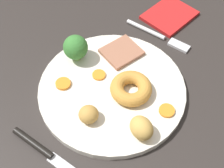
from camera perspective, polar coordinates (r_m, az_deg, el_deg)
The scene contains 13 objects.
dining_table at distance 62.23cm, azimuth -0.52°, elevation 0.25°, with size 120.00×84.00×3.60cm, color #2B2623.
dinner_plate at distance 58.18cm, azimuth 0.00°, elevation -0.99°, with size 27.59×27.59×1.40cm, color silver.
meat_slice_main at distance 62.69cm, azimuth 1.76°, elevation 5.93°, with size 7.19×6.36×0.80cm, color #9E664C.
yorkshire_pudding at distance 56.00cm, azimuth 3.53°, elevation -0.82°, with size 7.66×7.66×2.52cm, color #C68938.
roast_potato_left at distance 51.18cm, azimuth 5.46°, elevation -8.07°, with size 4.46×3.61×3.70cm, color tan.
roast_potato_right at distance 52.80cm, azimuth -4.35°, elevation -5.61°, with size 3.46×3.42×2.96cm, color #BC8C42.
carrot_coin_front at distance 59.15cm, azimuth -2.44°, elevation 1.69°, with size 2.55×2.55×0.43cm, color orange.
carrot_coin_back at distance 55.32cm, azimuth 10.07°, elevation -4.86°, with size 2.80×2.80×0.51cm, color orange.
carrot_coin_side at distance 58.47cm, azimuth -9.01°, elevation 0.06°, with size 2.86×2.86×0.55cm, color orange.
broccoli_floret at distance 60.27cm, azimuth -6.75°, elevation 6.70°, with size 4.83×4.83×5.54cm.
fork at distance 68.60cm, azimuth 8.68°, elevation 8.78°, with size 2.03×15.26×0.90cm.
knife at distance 53.06cm, azimuth -11.76°, elevation -12.58°, with size 1.70×18.50×1.20cm.
folded_napkin at distance 73.89cm, azimuth 10.56°, elevation 12.36°, with size 11.00×9.00×0.80cm, color red.
Camera 1 is at (29.94, 22.01, 51.71)cm, focal length 49.52 mm.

